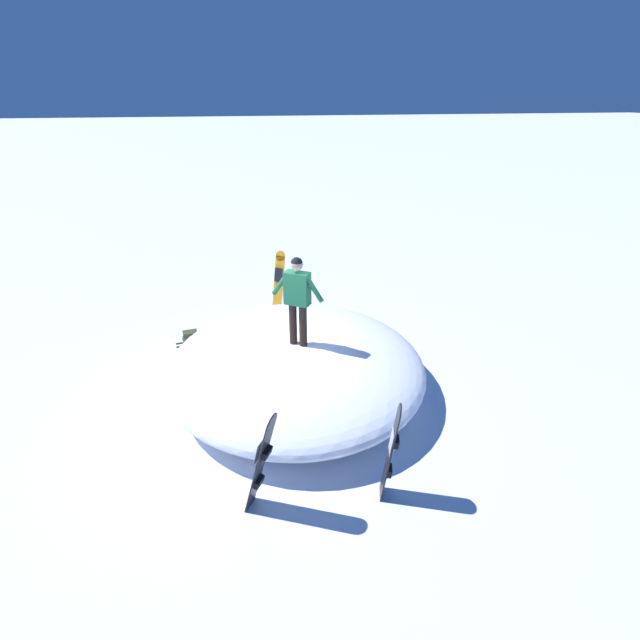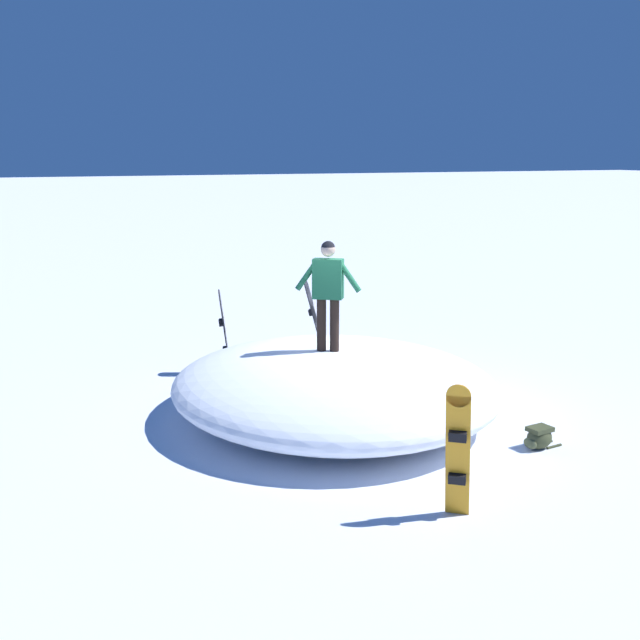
{
  "view_description": "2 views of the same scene",
  "coord_description": "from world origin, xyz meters",
  "px_view_note": "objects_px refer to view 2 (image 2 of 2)",
  "views": [
    {
      "loc": [
        -0.64,
        -7.47,
        5.17
      ],
      "look_at": [
        1.17,
        0.67,
        1.17
      ],
      "focal_mm": 26.61,
      "sensor_mm": 36.0,
      "label": 1
    },
    {
      "loc": [
        5.4,
        10.69,
        3.97
      ],
      "look_at": [
        0.58,
        -0.35,
        1.41
      ],
      "focal_mm": 44.91,
      "sensor_mm": 36.0,
      "label": 2
    }
  ],
  "objects_px": {
    "snowboard_tertiary_upright": "(316,321)",
    "snowboard_secondary_upright": "(458,449)",
    "snowboard_primary_upright": "(224,331)",
    "snowboarder_standing": "(328,286)",
    "backpack_near": "(539,437)"
  },
  "relations": [
    {
      "from": "snowboard_tertiary_upright",
      "to": "snowboard_secondary_upright",
      "type": "bearing_deg",
      "value": 80.07
    },
    {
      "from": "snowboard_primary_upright",
      "to": "snowboard_secondary_upright",
      "type": "relative_size",
      "value": 0.98
    },
    {
      "from": "snowboard_secondary_upright",
      "to": "snowboard_primary_upright",
      "type": "bearing_deg",
      "value": -84.86
    },
    {
      "from": "snowboard_primary_upright",
      "to": "snowboard_secondary_upright",
      "type": "distance_m",
      "value": 6.66
    },
    {
      "from": "snowboard_tertiary_upright",
      "to": "snowboard_primary_upright",
      "type": "bearing_deg",
      "value": -3.68
    },
    {
      "from": "snowboarder_standing",
      "to": "backpack_near",
      "type": "distance_m",
      "value": 3.67
    },
    {
      "from": "snowboarder_standing",
      "to": "snowboard_primary_upright",
      "type": "height_order",
      "value": "snowboarder_standing"
    },
    {
      "from": "backpack_near",
      "to": "snowboard_secondary_upright",
      "type": "bearing_deg",
      "value": 31.78
    },
    {
      "from": "backpack_near",
      "to": "snowboarder_standing",
      "type": "bearing_deg",
      "value": -49.38
    },
    {
      "from": "snowboarder_standing",
      "to": "snowboard_primary_upright",
      "type": "bearing_deg",
      "value": -75.03
    },
    {
      "from": "snowboard_secondary_upright",
      "to": "snowboard_tertiary_upright",
      "type": "bearing_deg",
      "value": -99.93
    },
    {
      "from": "snowboarder_standing",
      "to": "snowboard_primary_upright",
      "type": "distance_m",
      "value": 3.18
    },
    {
      "from": "snowboarder_standing",
      "to": "backpack_near",
      "type": "relative_size",
      "value": 2.84
    },
    {
      "from": "backpack_near",
      "to": "snowboard_primary_upright",
      "type": "bearing_deg",
      "value": -61.73
    },
    {
      "from": "snowboard_tertiary_upright",
      "to": "backpack_near",
      "type": "bearing_deg",
      "value": 101.93
    }
  ]
}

